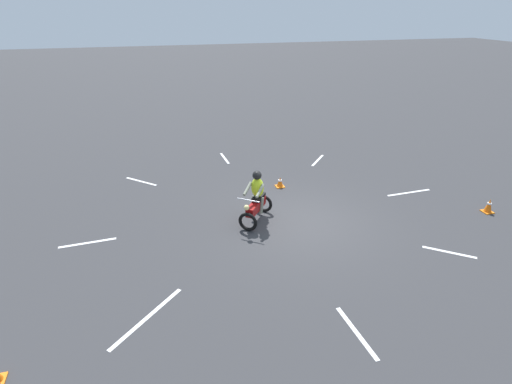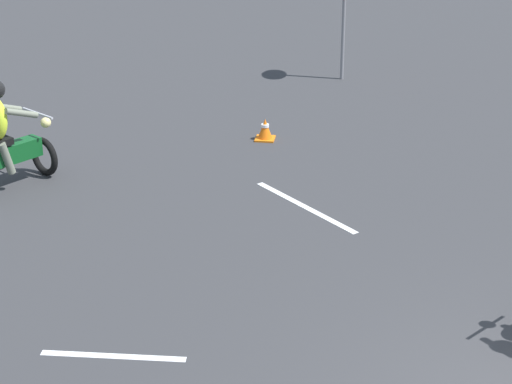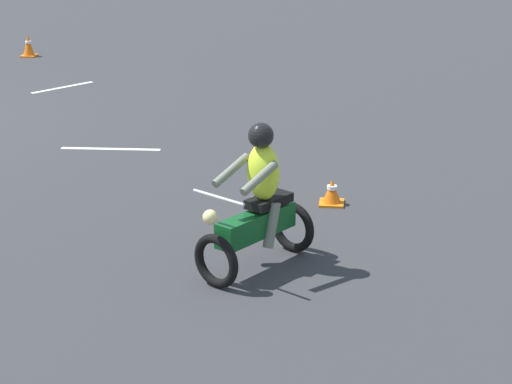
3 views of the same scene
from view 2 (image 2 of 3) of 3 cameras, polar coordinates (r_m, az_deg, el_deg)
motorcycle_rider_background at (r=14.92m, az=-14.24°, el=2.81°), size 1.50×1.27×1.66m
traffic_cone_far_center at (r=16.61m, az=0.52°, el=3.58°), size 0.32×0.32×0.36m
lane_stripe_ne at (r=14.10m, az=2.82°, el=-0.85°), size 1.62×1.59×0.01m
lane_stripe_n at (r=10.74m, az=-8.16°, el=-9.26°), size 0.19×1.55×0.01m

